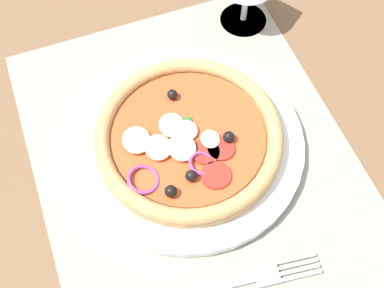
# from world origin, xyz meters

# --- Properties ---
(ground_plane) EXTENTS (1.90, 1.40, 0.02)m
(ground_plane) POSITION_xyz_m (0.00, 0.00, -0.01)
(ground_plane) COLOR brown
(placemat) EXTENTS (0.45, 0.36, 0.00)m
(placemat) POSITION_xyz_m (0.00, 0.00, 0.00)
(placemat) COLOR gray
(placemat) RESTS_ON ground_plane
(plate) EXTENTS (0.27, 0.27, 0.01)m
(plate) POSITION_xyz_m (-0.02, -0.00, 0.01)
(plate) COLOR white
(plate) RESTS_ON placemat
(pizza) EXTENTS (0.22, 0.22, 0.03)m
(pizza) POSITION_xyz_m (-0.01, -0.00, 0.03)
(pizza) COLOR tan
(pizza) RESTS_ON plate
(fork) EXTENTS (0.04, 0.18, 0.00)m
(fork) POSITION_xyz_m (0.15, -0.00, 0.01)
(fork) COLOR silver
(fork) RESTS_ON placemat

